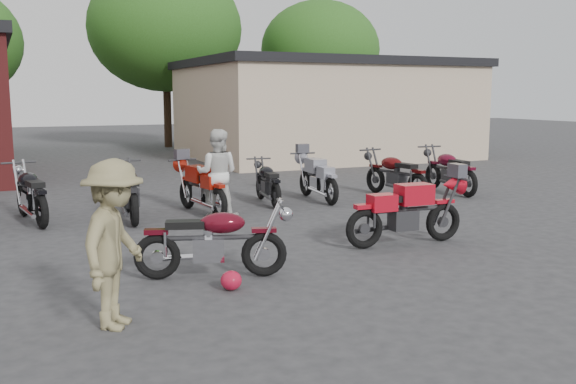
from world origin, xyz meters
name	(u,v)px	position (x,y,z in m)	size (l,w,h in m)	color
ground	(278,275)	(0.00, 0.00, 0.00)	(90.00, 90.00, 0.00)	#2D2D30
stucco_building	(322,112)	(8.50, 15.00, 1.75)	(10.00, 8.00, 3.50)	tan
tree_2	(166,52)	(4.00, 22.00, 4.40)	(7.04, 7.04, 8.80)	#224813
tree_3	(320,68)	(12.00, 22.00, 3.80)	(6.08, 6.08, 7.60)	#224813
vintage_motorcycle	(214,237)	(-0.82, 0.25, 0.57)	(1.97, 0.65, 1.14)	#500A16
sportbike	(407,209)	(2.67, 0.80, 0.60)	(2.07, 0.68, 1.20)	red
helmet	(231,280)	(-0.80, -0.36, 0.13)	(0.27, 0.27, 0.25)	#AC122D
person_light	(217,173)	(0.61, 4.42, 0.89)	(0.86, 0.67, 1.77)	silver
person_tan	(115,244)	(-2.33, -1.08, 0.90)	(1.16, 0.67, 1.80)	#877C53
row_bike_2	(31,191)	(-2.85, 5.40, 0.61)	(2.10, 0.69, 1.22)	black
row_bike_3	(130,189)	(-1.05, 4.91, 0.61)	(2.10, 0.69, 1.22)	#262628
row_bike_4	(201,185)	(0.41, 4.90, 0.59)	(2.04, 0.67, 1.18)	#AE1C0E
row_bike_5	(268,180)	(2.14, 5.46, 0.53)	(1.84, 0.61, 1.07)	black
row_bike_6	(317,176)	(3.38, 5.41, 0.58)	(2.00, 0.66, 1.16)	#9495A1
row_bike_7	(395,172)	(5.33, 5.12, 0.61)	(2.09, 0.69, 1.21)	#4E090B
row_bike_8	(449,168)	(6.93, 5.07, 0.62)	(2.13, 0.70, 1.24)	#540A1D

